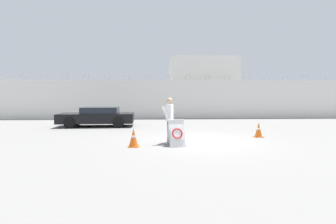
# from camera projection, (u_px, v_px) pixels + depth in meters

# --- Properties ---
(ground_plane) EXTENTS (90.00, 90.00, 0.00)m
(ground_plane) POSITION_uv_depth(u_px,v_px,m) (201.00, 141.00, 10.94)
(ground_plane) COLOR gray
(perimeter_wall) EXTENTS (36.00, 0.30, 3.68)m
(perimeter_wall) POSITION_uv_depth(u_px,v_px,m) (178.00, 99.00, 21.95)
(perimeter_wall) COLOR silver
(perimeter_wall) RESTS_ON ground_plane
(building_block) EXTENTS (6.37, 6.14, 5.64)m
(building_block) POSITION_uv_depth(u_px,v_px,m) (201.00, 87.00, 27.22)
(building_block) COLOR silver
(building_block) RESTS_ON ground_plane
(barricade_sign) EXTENTS (0.69, 0.83, 1.00)m
(barricade_sign) POSITION_uv_depth(u_px,v_px,m) (176.00, 133.00, 9.96)
(barricade_sign) COLOR white
(barricade_sign) RESTS_ON ground_plane
(security_guard) EXTENTS (0.53, 0.64, 1.82)m
(security_guard) POSITION_uv_depth(u_px,v_px,m) (169.00, 117.00, 10.54)
(security_guard) COLOR black
(security_guard) RESTS_ON ground_plane
(traffic_cone_near) EXTENTS (0.39, 0.39, 0.67)m
(traffic_cone_near) POSITION_uv_depth(u_px,v_px,m) (259.00, 130.00, 12.08)
(traffic_cone_near) COLOR orange
(traffic_cone_near) RESTS_ON ground_plane
(traffic_cone_mid) EXTENTS (0.40, 0.40, 0.69)m
(traffic_cone_mid) POSITION_uv_depth(u_px,v_px,m) (134.00, 138.00, 9.75)
(traffic_cone_mid) COLOR orange
(traffic_cone_mid) RESTS_ON ground_plane
(parked_car_front_coupe) EXTENTS (4.59, 2.09, 1.21)m
(parked_car_front_coupe) POSITION_uv_depth(u_px,v_px,m) (98.00, 116.00, 16.26)
(parked_car_front_coupe) COLOR black
(parked_car_front_coupe) RESTS_ON ground_plane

